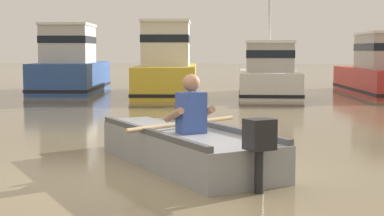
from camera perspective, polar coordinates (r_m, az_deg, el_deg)
The scene contains 6 objects.
ground_plane at distance 6.70m, azimuth -5.37°, elevation -7.13°, with size 120.00×120.00×0.00m, color #7A6B4C.
rowboat_with_person at distance 7.57m, azimuth -0.86°, elevation -3.70°, with size 2.74×3.31×1.19m.
moored_boat_blue at distance 21.20m, azimuth -11.78°, elevation 3.93°, with size 2.74×5.33×2.41m.
moored_boat_yellow at distance 19.68m, azimuth -2.42°, elevation 3.94°, with size 2.72×6.52×2.44m.
moored_boat_white at distance 19.33m, azimuth 7.50°, elevation 3.20°, with size 2.16×4.86×4.71m.
moored_boat_red at distance 20.90m, azimuth 18.14°, elevation 3.43°, with size 2.68×6.24×2.10m.
Camera 1 is at (1.54, -6.36, 1.48)m, focal length 54.58 mm.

